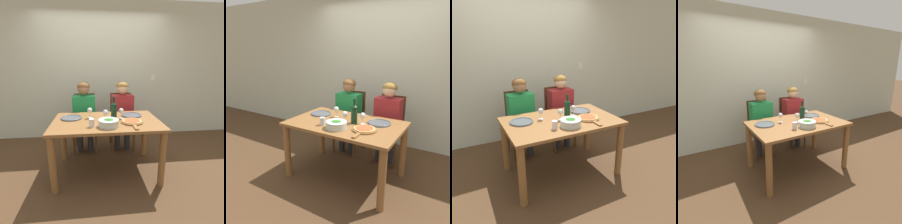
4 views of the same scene
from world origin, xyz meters
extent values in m
plane|color=#4C331E|center=(0.00, 0.00, 0.00)|extent=(40.00, 40.00, 0.00)
cube|color=beige|center=(0.00, 1.39, 1.35)|extent=(10.00, 0.05, 2.70)
cube|color=white|center=(1.10, 1.36, 1.25)|extent=(0.08, 0.01, 0.12)
cube|color=brown|center=(0.00, 0.00, 0.75)|extent=(1.45, 0.92, 0.04)
cylinder|color=brown|center=(-0.67, -0.40, 0.37)|extent=(0.09, 0.09, 0.74)
cylinder|color=brown|center=(0.67, -0.40, 0.37)|extent=(0.09, 0.09, 0.74)
cylinder|color=brown|center=(-0.67, 0.40, 0.37)|extent=(0.09, 0.09, 0.74)
cylinder|color=brown|center=(0.67, 0.40, 0.37)|extent=(0.09, 0.09, 0.74)
cube|color=brown|center=(-0.33, 0.72, 0.44)|extent=(0.42, 0.42, 0.04)
cube|color=brown|center=(-0.33, 0.91, 0.73)|extent=(0.38, 0.03, 0.55)
cylinder|color=brown|center=(-0.52, 0.53, 0.21)|extent=(0.04, 0.04, 0.42)
cylinder|color=brown|center=(-0.14, 0.53, 0.21)|extent=(0.04, 0.04, 0.42)
cylinder|color=brown|center=(-0.52, 0.91, 0.21)|extent=(0.04, 0.04, 0.42)
cylinder|color=brown|center=(-0.14, 0.91, 0.21)|extent=(0.04, 0.04, 0.42)
cube|color=brown|center=(0.33, 0.72, 0.44)|extent=(0.42, 0.42, 0.04)
cube|color=brown|center=(0.33, 0.91, 0.73)|extent=(0.38, 0.03, 0.55)
cylinder|color=brown|center=(0.14, 0.53, 0.21)|extent=(0.04, 0.04, 0.42)
cylinder|color=brown|center=(0.52, 0.53, 0.21)|extent=(0.04, 0.04, 0.42)
cylinder|color=brown|center=(0.14, 0.91, 0.21)|extent=(0.04, 0.04, 0.42)
cylinder|color=brown|center=(0.52, 0.91, 0.21)|extent=(0.04, 0.04, 0.42)
cylinder|color=#28282D|center=(-0.42, 0.64, 0.23)|extent=(0.10, 0.10, 0.46)
cylinder|color=#28282D|center=(-0.24, 0.64, 0.23)|extent=(0.10, 0.10, 0.46)
cube|color=#1E8C47|center=(-0.33, 0.70, 0.73)|extent=(0.38, 0.22, 0.54)
cylinder|color=#1E8C47|center=(-0.53, 0.45, 0.58)|extent=(0.07, 0.31, 0.14)
cylinder|color=#1E8C47|center=(-0.13, 0.45, 0.58)|extent=(0.07, 0.31, 0.14)
sphere|color=#9E7051|center=(-0.33, 0.70, 1.12)|extent=(0.20, 0.20, 0.20)
ellipsoid|color=brown|center=(-0.33, 0.71, 1.15)|extent=(0.21, 0.21, 0.15)
cylinder|color=#28282D|center=(0.24, 0.64, 0.23)|extent=(0.10, 0.10, 0.46)
cylinder|color=#28282D|center=(0.42, 0.64, 0.23)|extent=(0.10, 0.10, 0.46)
cube|color=maroon|center=(0.33, 0.70, 0.73)|extent=(0.38, 0.22, 0.54)
cylinder|color=maroon|center=(0.13, 0.45, 0.58)|extent=(0.07, 0.31, 0.14)
cylinder|color=maroon|center=(0.53, 0.45, 0.58)|extent=(0.07, 0.31, 0.14)
sphere|color=beige|center=(0.33, 0.70, 1.12)|extent=(0.20, 0.20, 0.20)
ellipsoid|color=olive|center=(0.33, 0.71, 1.15)|extent=(0.21, 0.21, 0.15)
cylinder|color=black|center=(0.11, 0.04, 0.88)|extent=(0.08, 0.08, 0.22)
cone|color=black|center=(0.11, 0.04, 1.01)|extent=(0.08, 0.08, 0.03)
cylinder|color=black|center=(0.11, 0.04, 1.06)|extent=(0.03, 0.03, 0.07)
cylinder|color=silver|center=(0.01, -0.24, 0.81)|extent=(0.25, 0.25, 0.09)
ellipsoid|color=#2D6B23|center=(0.01, -0.24, 0.82)|extent=(0.21, 0.21, 0.09)
cylinder|color=#4C5156|center=(-0.49, 0.14, 0.78)|extent=(0.30, 0.30, 0.01)
torus|color=#4C5156|center=(-0.49, 0.14, 0.78)|extent=(0.29, 0.29, 0.02)
cylinder|color=#4C5156|center=(0.39, 0.19, 0.78)|extent=(0.30, 0.30, 0.01)
torus|color=#4C5156|center=(0.39, 0.19, 0.78)|extent=(0.29, 0.29, 0.02)
cylinder|color=brown|center=(0.33, -0.13, 0.78)|extent=(0.29, 0.29, 0.02)
cube|color=brown|center=(0.33, -0.34, 0.78)|extent=(0.04, 0.14, 0.02)
cylinder|color=tan|center=(0.33, -0.13, 0.80)|extent=(0.25, 0.25, 0.01)
cylinder|color=#AD4C28|center=(0.33, -0.13, 0.80)|extent=(0.21, 0.21, 0.01)
cylinder|color=silver|center=(-0.22, 0.14, 0.78)|extent=(0.06, 0.06, 0.01)
cylinder|color=silver|center=(-0.22, 0.14, 0.82)|extent=(0.01, 0.01, 0.07)
ellipsoid|color=silver|center=(-0.22, 0.14, 0.88)|extent=(0.07, 0.07, 0.08)
ellipsoid|color=maroon|center=(-0.22, 0.14, 0.87)|extent=(0.06, 0.06, 0.03)
cylinder|color=silver|center=(0.21, 0.06, 0.78)|extent=(0.06, 0.06, 0.01)
cylinder|color=silver|center=(0.21, 0.06, 0.82)|extent=(0.01, 0.01, 0.07)
ellipsoid|color=silver|center=(0.21, 0.06, 0.88)|extent=(0.07, 0.07, 0.08)
ellipsoid|color=maroon|center=(0.21, 0.06, 0.87)|extent=(0.06, 0.06, 0.03)
cylinder|color=silver|center=(-0.01, 0.00, 0.78)|extent=(0.06, 0.06, 0.01)
cylinder|color=silver|center=(-0.01, 0.00, 0.82)|extent=(0.01, 0.01, 0.07)
ellipsoid|color=silver|center=(-0.01, 0.00, 0.88)|extent=(0.07, 0.07, 0.08)
ellipsoid|color=maroon|center=(-0.01, 0.00, 0.87)|extent=(0.06, 0.06, 0.03)
cylinder|color=silver|center=(-0.20, -0.23, 0.82)|extent=(0.07, 0.07, 0.10)
camera|label=1|loc=(-0.17, -2.27, 1.51)|focal=28.00mm
camera|label=2|loc=(1.31, -2.33, 1.70)|focal=35.00mm
camera|label=3|loc=(-1.17, -2.37, 1.78)|focal=35.00mm
camera|label=4|loc=(-1.40, -2.17, 1.62)|focal=28.00mm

